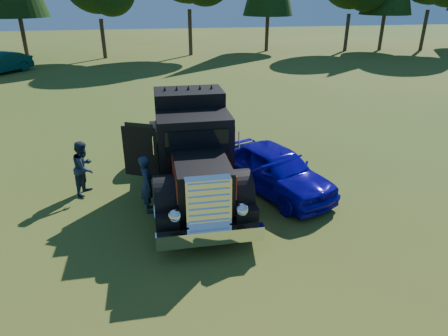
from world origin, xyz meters
TOP-DOWN VIEW (x-y plane):
  - ground at (0.00, 0.00)m, footprint 120.00×120.00m
  - diamond_t_truck at (1.03, 1.24)m, footprint 3.28×7.16m
  - hotrod_coupe at (3.50, 0.91)m, footprint 3.22×4.55m
  - spectator_near at (-0.37, 0.36)m, footprint 0.44×0.63m
  - spectator_far at (-2.23, 1.82)m, footprint 0.86×0.98m
  - distant_teal_car at (-11.01, 23.21)m, footprint 4.07×4.64m

SIDE VIEW (x-z plane):
  - ground at x=0.00m, z-range 0.00..0.00m
  - hotrod_coupe at x=3.50m, z-range -0.22..1.67m
  - distant_teal_car at x=-11.01m, z-range 0.00..1.52m
  - spectator_near at x=-0.37m, z-range 0.00..1.67m
  - spectator_far at x=-2.23m, z-range 0.00..1.68m
  - diamond_t_truck at x=1.03m, z-range -0.22..2.78m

